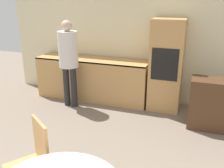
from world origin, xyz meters
The scene contains 6 objects.
wall_back centered at (0.00, 4.84, 1.30)m, with size 6.28×0.05×2.60m.
kitchen_counter centered at (-1.06, 4.50, 0.47)m, with size 2.45×0.60×0.90m.
oven_unit centered at (0.51, 4.50, 0.89)m, with size 0.61×0.59×1.78m.
sideboard centered at (1.54, 3.95, 0.43)m, with size 1.06×0.45×0.87m.
chair_far_left centered at (-0.46, 1.56, 0.53)m, with size 0.56×0.56×0.95m.
person_standing centered at (-1.33, 3.97, 1.07)m, with size 0.38×0.38×1.74m.
Camera 1 is at (1.06, -0.27, 2.15)m, focal length 40.00 mm.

